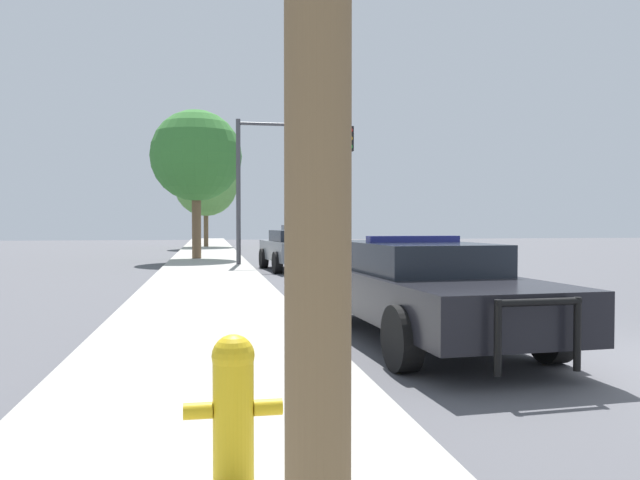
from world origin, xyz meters
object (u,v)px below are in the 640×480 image
Objects in this scene: car_background_midblock at (297,248)px; tree_sidewalk_far at (206,185)px; traffic_light at (286,162)px; police_car at (419,286)px; fire_hydrant at (233,403)px; car_background_distant at (293,234)px; tree_sidewalk_mid at (196,156)px.

car_background_midblock is 0.71× the size of tree_sidewalk_far.
police_car is at bearing -89.77° from traffic_light.
traffic_light is at bearing 82.03° from fire_hydrant.
tree_sidewalk_mid is at bearing -109.81° from car_background_distant.
tree_sidewalk_far is (-2.93, 31.55, 3.26)m from police_car.
car_background_midblock is 7.44m from tree_sidewalk_mid.
fire_hydrant is at bearing -104.16° from car_background_midblock.
tree_sidewalk_mid reaches higher than police_car.
car_background_distant is 9.17m from tree_sidewalk_far.
tree_sidewalk_mid reaches higher than car_background_midblock.
police_car is 18.89m from tree_sidewalk_mid.
traffic_light is (2.63, 18.74, 3.22)m from fire_hydrant.
tree_sidewalk_far reaches higher than fire_hydrant.
car_background_distant reaches higher than car_background_midblock.
tree_sidewalk_far reaches higher than police_car.
tree_sidewalk_far reaches higher than traffic_light.
traffic_light is at bearing 91.81° from car_background_midblock.
fire_hydrant is (-2.68, -4.56, -0.16)m from police_car.
car_background_distant is at bearing 71.01° from tree_sidewalk_mid.
police_car is 5.29m from fire_hydrant.
tree_sidewalk_far is (-3.05, 18.84, 3.25)m from car_background_midblock.
car_background_distant reaches higher than fire_hydrant.
traffic_light is 0.88× the size of tree_sidewalk_far.
police_car is 12.71m from car_background_midblock.
car_background_distant is 1.09× the size of car_background_midblock.
car_background_midblock is 0.67× the size of tree_sidewalk_mid.
fire_hydrant is 0.14× the size of tree_sidewalk_far.
fire_hydrant is 0.16× the size of traffic_light.
traffic_light is 1.14× the size of car_background_distant.
car_background_distant is 24.94m from car_background_midblock.
fire_hydrant is at bearing -88.50° from tree_sidewalk_mid.
police_car is 1.07× the size of traffic_light.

